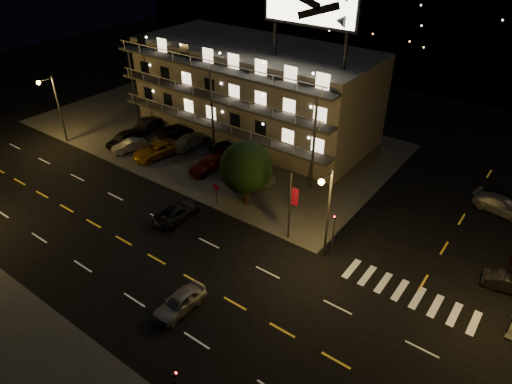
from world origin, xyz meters
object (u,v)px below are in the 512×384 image
Objects in this scene: lot_car_2 at (156,150)px; lot_car_7 at (190,140)px; road_car_east at (180,302)px; lot_car_4 at (255,182)px; road_car_west at (177,212)px; tree at (246,169)px; side_car_0 at (511,284)px.

lot_car_7 is at bearing 80.59° from lot_car_2.
lot_car_2 is at bearing 142.71° from road_car_east.
lot_car_7 is (-11.41, 2.97, 0.03)m from lot_car_4.
lot_car_2 is 12.23m from road_car_west.
lot_car_2 is at bearing -33.25° from road_car_west.
lot_car_2 is at bearing 173.22° from tree.
road_car_west is (8.67, -10.93, -0.26)m from lot_car_7.
tree is 1.35× the size of road_car_west.
road_car_east is 11.02m from road_car_west.
road_car_west reaches higher than side_car_0.
lot_car_7 is 13.95m from road_car_west.
road_car_west is at bearing 96.34° from side_car_0.
lot_car_7 is at bearing 133.58° from road_car_east.
lot_car_4 is at bearing -107.60° from road_car_west.
lot_car_7 is 34.71m from side_car_0.
lot_car_7 is at bearing 74.38° from side_car_0.
lot_car_7 is at bearing -50.16° from road_car_west.
road_car_east is 0.89× the size of road_car_west.
road_car_east is at bearing 126.15° from lot_car_7.
lot_car_7 reaches higher than side_car_0.
lot_car_4 is 23.16m from side_car_0.
lot_car_4 is (12.80, 1.00, -0.03)m from lot_car_2.
road_car_west is (-7.87, 7.71, -0.06)m from road_car_east.
road_car_east is (5.13, -15.67, -0.17)m from lot_car_4.
side_car_0 is at bearing -161.64° from road_car_west.
road_car_west is at bearing -124.67° from tree.
tree is 4.11m from lot_car_4.
tree is 1.48× the size of lot_car_4.
tree reaches higher than road_car_east.
side_car_0 is 0.83× the size of road_car_west.
lot_car_4 is at bearing 109.59° from tree.
side_car_0 is 0.94× the size of road_car_east.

